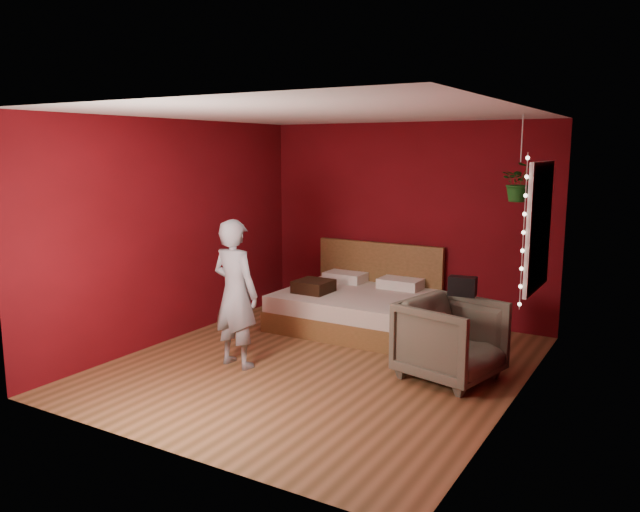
{
  "coord_description": "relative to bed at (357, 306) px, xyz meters",
  "views": [
    {
      "loc": [
        3.21,
        -5.44,
        2.26
      ],
      "look_at": [
        -0.24,
        0.4,
        1.09
      ],
      "focal_mm": 35.0,
      "sensor_mm": 36.0,
      "label": 1
    }
  ],
  "objects": [
    {
      "name": "bed",
      "position": [
        0.0,
        0.0,
        0.0
      ],
      "size": [
        1.82,
        1.55,
        1.0
      ],
      "color": "brown",
      "rests_on": "ground"
    },
    {
      "name": "person",
      "position": [
        -0.4,
        -1.98,
        0.52
      ],
      "size": [
        0.6,
        0.43,
        1.55
      ],
      "primitive_type": "imported",
      "rotation": [
        0.0,
        0.0,
        3.04
      ],
      "color": "slate",
      "rests_on": "ground"
    },
    {
      "name": "fairy_lights",
      "position": [
        2.28,
        -1.14,
        1.24
      ],
      "size": [
        0.04,
        0.04,
        1.45
      ],
      "color": "silver",
      "rests_on": "room_walls"
    },
    {
      "name": "room_walls",
      "position": [
        0.34,
        -1.51,
        1.42
      ],
      "size": [
        4.04,
        4.54,
        2.62
      ],
      "color": "#5F0A10",
      "rests_on": "ground"
    },
    {
      "name": "armchair",
      "position": [
        1.66,
        -1.21,
        0.14
      ],
      "size": [
        1.05,
        1.03,
        0.8
      ],
      "primitive_type": "imported",
      "rotation": [
        0.0,
        0.0,
        1.34
      ],
      "color": "#595546",
      "rests_on": "ground"
    },
    {
      "name": "window",
      "position": [
        2.31,
        -0.61,
        1.24
      ],
      "size": [
        0.05,
        0.97,
        1.27
      ],
      "color": "white",
      "rests_on": "room_walls"
    },
    {
      "name": "throw_pillow",
      "position": [
        -0.46,
        -0.33,
        0.27
      ],
      "size": [
        0.43,
        0.43,
        0.15
      ],
      "primitive_type": "cube",
      "rotation": [
        0.0,
        0.0,
        -0.01
      ],
      "color": "#331B11",
      "rests_on": "bed"
    },
    {
      "name": "floor",
      "position": [
        0.34,
        -1.51,
        -0.26
      ],
      "size": [
        4.5,
        4.5,
        0.0
      ],
      "primitive_type": "plane",
      "color": "brown",
      "rests_on": "ground"
    },
    {
      "name": "handbag",
      "position": [
        1.68,
        -0.97,
        0.64
      ],
      "size": [
        0.29,
        0.16,
        0.19
      ],
      "primitive_type": "cube",
      "rotation": [
        0.0,
        0.0,
        0.11
      ],
      "color": "black",
      "rests_on": "armchair"
    },
    {
      "name": "hanging_plant",
      "position": [
        2.04,
        -0.32,
        1.66
      ],
      "size": [
        0.45,
        0.42,
        0.89
      ],
      "color": "silver",
      "rests_on": "room_walls"
    }
  ]
}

